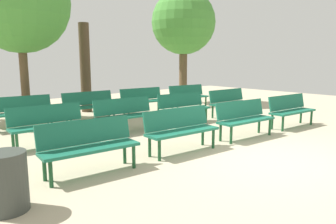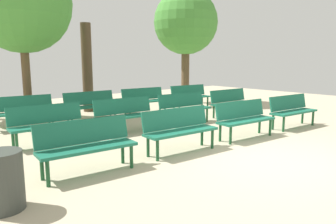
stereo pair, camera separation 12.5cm
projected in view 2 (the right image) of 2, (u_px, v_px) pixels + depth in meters
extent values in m
plane|color=#BCAD8E|center=(275.00, 162.00, 5.81)|extent=(24.00, 24.00, 0.00)
cube|color=#19664C|center=(88.00, 148.00, 5.15)|extent=(1.63, 0.58, 0.05)
cube|color=#19664C|center=(83.00, 131.00, 5.27)|extent=(1.60, 0.26, 0.40)
cylinder|color=#194C28|center=(48.00, 174.00, 4.66)|extent=(0.06, 0.06, 0.40)
cylinder|color=#194C28|center=(131.00, 157.00, 5.46)|extent=(0.06, 0.06, 0.40)
cylinder|color=#194C28|center=(42.00, 168.00, 4.91)|extent=(0.06, 0.06, 0.40)
cylinder|color=#194C28|center=(123.00, 152.00, 5.72)|extent=(0.06, 0.06, 0.40)
cube|color=#19664C|center=(182.00, 132.00, 6.34)|extent=(1.63, 0.56, 0.05)
cube|color=#19664C|center=(176.00, 118.00, 6.46)|extent=(1.60, 0.24, 0.40)
cylinder|color=#194C28|center=(158.00, 150.00, 5.84)|extent=(0.06, 0.06, 0.40)
cylinder|color=#194C28|center=(212.00, 139.00, 6.67)|extent=(0.06, 0.06, 0.40)
cylinder|color=#194C28|center=(148.00, 147.00, 6.10)|extent=(0.06, 0.06, 0.40)
cylinder|color=#194C28|center=(202.00, 136.00, 6.92)|extent=(0.06, 0.06, 0.40)
cube|color=#19664C|center=(246.00, 121.00, 7.48)|extent=(1.63, 0.58, 0.05)
cube|color=#19664C|center=(240.00, 109.00, 7.60)|extent=(1.60, 0.26, 0.40)
cylinder|color=#194C28|center=(231.00, 135.00, 6.99)|extent=(0.06, 0.06, 0.40)
cylinder|color=#194C28|center=(270.00, 127.00, 7.80)|extent=(0.06, 0.06, 0.40)
cylinder|color=#194C28|center=(220.00, 133.00, 7.24)|extent=(0.06, 0.06, 0.40)
cylinder|color=#194C28|center=(259.00, 125.00, 8.05)|extent=(0.06, 0.06, 0.40)
cube|color=#19664C|center=(294.00, 112.00, 8.69)|extent=(1.63, 0.57, 0.05)
cube|color=#19664C|center=(288.00, 102.00, 8.81)|extent=(1.60, 0.25, 0.40)
cylinder|color=#194C28|center=(284.00, 124.00, 8.20)|extent=(0.06, 0.06, 0.40)
cylinder|color=#194C28|center=(313.00, 118.00, 9.01)|extent=(0.06, 0.06, 0.40)
cylinder|color=#194C28|center=(273.00, 122.00, 8.45)|extent=(0.06, 0.06, 0.40)
cylinder|color=#194C28|center=(302.00, 117.00, 9.26)|extent=(0.06, 0.06, 0.40)
cube|color=#19664C|center=(49.00, 126.00, 6.87)|extent=(1.62, 0.52, 0.05)
cube|color=#19664C|center=(45.00, 114.00, 6.99)|extent=(1.60, 0.21, 0.40)
cylinder|color=#194C28|center=(17.00, 143.00, 6.36)|extent=(0.06, 0.06, 0.40)
cylinder|color=#194C28|center=(83.00, 133.00, 7.21)|extent=(0.06, 0.06, 0.40)
cylinder|color=#194C28|center=(13.00, 140.00, 6.61)|extent=(0.06, 0.06, 0.40)
cylinder|color=#194C28|center=(78.00, 131.00, 7.46)|extent=(0.06, 0.06, 0.40)
cube|color=#19664C|center=(127.00, 116.00, 8.04)|extent=(1.63, 0.57, 0.05)
cube|color=#19664C|center=(123.00, 106.00, 8.16)|extent=(1.60, 0.26, 0.40)
cylinder|color=#194C28|center=(104.00, 130.00, 7.54)|extent=(0.06, 0.06, 0.40)
cylinder|color=#194C28|center=(153.00, 123.00, 8.35)|extent=(0.06, 0.06, 0.40)
cylinder|color=#194C28|center=(99.00, 127.00, 7.80)|extent=(0.06, 0.06, 0.40)
cylinder|color=#194C28|center=(147.00, 121.00, 8.61)|extent=(0.06, 0.06, 0.40)
cube|color=#19664C|center=(186.00, 109.00, 9.19)|extent=(1.63, 0.58, 0.05)
cube|color=#19664C|center=(181.00, 100.00, 9.31)|extent=(1.60, 0.27, 0.40)
cylinder|color=#194C28|center=(169.00, 120.00, 8.69)|extent=(0.06, 0.06, 0.40)
cylinder|color=#194C28|center=(207.00, 115.00, 9.50)|extent=(0.06, 0.06, 0.40)
cylinder|color=#194C28|center=(163.00, 119.00, 8.95)|extent=(0.06, 0.06, 0.40)
cylinder|color=#194C28|center=(200.00, 114.00, 9.76)|extent=(0.06, 0.06, 0.40)
cube|color=#19664C|center=(232.00, 103.00, 10.37)|extent=(1.62, 0.50, 0.05)
cube|color=#19664C|center=(228.00, 95.00, 10.48)|extent=(1.60, 0.19, 0.40)
cylinder|color=#194C28|center=(221.00, 113.00, 9.85)|extent=(0.06, 0.06, 0.40)
cylinder|color=#194C28|center=(249.00, 109.00, 10.71)|extent=(0.06, 0.06, 0.40)
cylinder|color=#194C28|center=(214.00, 112.00, 10.10)|extent=(0.06, 0.06, 0.40)
cylinder|color=#194C28|center=(242.00, 108.00, 10.96)|extent=(0.06, 0.06, 0.40)
cube|color=#19664C|center=(24.00, 113.00, 8.54)|extent=(1.63, 0.58, 0.05)
cube|color=#19664C|center=(21.00, 103.00, 8.66)|extent=(1.60, 0.26, 0.40)
cylinder|color=#194C28|center=(53.00, 119.00, 8.85)|extent=(0.06, 0.06, 0.40)
cylinder|color=#194C28|center=(49.00, 118.00, 9.11)|extent=(0.06, 0.06, 0.40)
cube|color=#19664C|center=(92.00, 107.00, 9.69)|extent=(1.62, 0.53, 0.05)
cube|color=#19664C|center=(89.00, 98.00, 9.81)|extent=(1.60, 0.21, 0.40)
cylinder|color=#194C28|center=(72.00, 117.00, 9.18)|extent=(0.06, 0.06, 0.40)
cylinder|color=#194C28|center=(115.00, 112.00, 10.03)|extent=(0.06, 0.06, 0.40)
cylinder|color=#194C28|center=(68.00, 116.00, 9.43)|extent=(0.06, 0.06, 0.40)
cylinder|color=#194C28|center=(110.00, 111.00, 10.28)|extent=(0.06, 0.06, 0.40)
cube|color=#19664C|center=(146.00, 101.00, 10.88)|extent=(1.63, 0.58, 0.05)
cube|color=#19664C|center=(142.00, 94.00, 11.00)|extent=(1.60, 0.26, 0.40)
cylinder|color=#194C28|center=(130.00, 110.00, 10.39)|extent=(0.06, 0.06, 0.40)
cylinder|color=#194C28|center=(165.00, 107.00, 11.19)|extent=(0.06, 0.06, 0.40)
cylinder|color=#194C28|center=(125.00, 109.00, 10.64)|extent=(0.06, 0.06, 0.40)
cylinder|color=#194C28|center=(160.00, 106.00, 11.45)|extent=(0.06, 0.06, 0.40)
cube|color=#19664C|center=(191.00, 97.00, 12.07)|extent=(1.63, 0.59, 0.05)
cube|color=#19664C|center=(188.00, 90.00, 12.19)|extent=(1.60, 0.27, 0.40)
cylinder|color=#194C28|center=(179.00, 105.00, 11.58)|extent=(0.06, 0.06, 0.40)
cylinder|color=#194C28|center=(208.00, 102.00, 12.38)|extent=(0.06, 0.06, 0.40)
cylinder|color=#194C28|center=(174.00, 104.00, 11.84)|extent=(0.06, 0.06, 0.40)
cylinder|color=#194C28|center=(202.00, 101.00, 12.64)|extent=(0.06, 0.06, 0.40)
cylinder|color=#4C3A28|center=(87.00, 68.00, 11.23)|extent=(0.36, 0.36, 3.10)
cylinder|color=brown|center=(185.00, 72.00, 13.64)|extent=(0.34, 0.34, 2.59)
sphere|color=#478E38|center=(186.00, 22.00, 13.29)|extent=(2.69, 2.69, 2.69)
cylinder|color=brown|center=(26.00, 78.00, 9.58)|extent=(0.24, 0.24, 2.61)
sphere|color=#478E38|center=(21.00, 3.00, 9.22)|extent=(2.90, 2.90, 2.90)
cylinder|color=#383D38|center=(2.00, 181.00, 3.92)|extent=(0.51, 0.51, 0.75)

